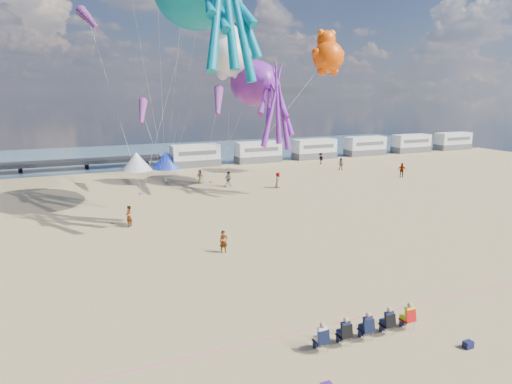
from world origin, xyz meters
The scene contains 32 objects.
ground centered at (0.00, 0.00, 0.00)m, with size 120.00×120.00×0.00m, color tan.
water centered at (0.00, 55.00, 0.02)m, with size 120.00×120.00×0.00m, color #37586A.
motorhome_0 centered at (6.00, 40.00, 1.50)m, with size 6.60×2.50×3.00m, color silver.
motorhome_1 centered at (15.50, 40.00, 1.50)m, with size 6.60×2.50×3.00m, color silver.
motorhome_2 centered at (25.00, 40.00, 1.50)m, with size 6.60×2.50×3.00m, color silver.
motorhome_3 centered at (34.50, 40.00, 1.50)m, with size 6.60×2.50×3.00m, color silver.
motorhome_4 centered at (44.00, 40.00, 1.50)m, with size 6.60×2.50×3.00m, color silver.
motorhome_5 centered at (53.50, 40.00, 1.50)m, with size 6.60×2.50×3.00m, color silver.
tent_white centered at (-2.00, 40.00, 1.20)m, with size 4.00×4.00×2.40m, color white.
tent_blue centered at (2.00, 40.00, 1.20)m, with size 4.00×4.00×2.40m, color #1933CC.
spectator_row centered at (0.05, -6.60, 0.65)m, with size 6.10×0.90×1.30m, color black, non-canonical shape.
cooler_navy centered at (3.50, -8.82, 0.15)m, with size 0.38×0.28×0.30m, color #13163B.
rope_line centered at (0.00, -5.00, 0.02)m, with size 0.03×0.03×34.00m, color #F2338C.
standing_person centered at (-1.91, 5.76, 0.74)m, with size 0.54×0.36×1.49m, color tan.
beachgoer_0 centered at (10.19, 22.54, 0.85)m, with size 0.62×0.41×1.70m, color #7F6659.
beachgoer_1 centered at (22.67, 29.15, 0.82)m, with size 0.80×0.52×1.64m, color #7F6659.
beachgoer_2 centered at (23.11, 35.01, 0.80)m, with size 0.78×0.60×1.60m, color #7F6659.
beachgoer_3 centered at (26.67, 22.12, 0.88)m, with size 1.13×0.65×1.75m, color #7F6659.
beachgoer_5 centered at (-6.69, 14.07, 0.84)m, with size 1.56×0.50×1.68m, color #7F6659.
beachgoer_6 centered at (3.16, 28.20, 0.76)m, with size 0.56×0.37×1.53m, color #7F6659.
beachgoer_7 centered at (5.57, 25.49, 0.83)m, with size 0.81×0.53×1.66m, color #7F6659.
sandbag_a centered at (-3.85, 25.14, 0.11)m, with size 0.50×0.35×0.22m, color gray.
sandbag_b centered at (4.57, 28.05, 0.11)m, with size 0.50×0.35×0.22m, color gray.
sandbag_c centered at (5.33, 25.18, 0.11)m, with size 0.50×0.35×0.22m, color gray.
sandbag_d centered at (3.48, 28.51, 0.11)m, with size 0.50×0.35×0.22m, color gray.
sandbag_e centered at (-0.37, 30.06, 0.11)m, with size 0.50×0.35×0.22m, color gray.
kite_octopus_purple centered at (8.78, 25.69, 11.07)m, with size 4.27×9.96×11.38m, color #752197, non-canonical shape.
kite_panda centered at (5.98, 25.50, 13.72)m, with size 4.89×4.61×6.91m, color white, non-canonical shape.
kite_teddy_orange centered at (19.30, 27.82, 14.23)m, with size 4.50×4.24×6.36m, color #F74F04, non-canonical shape.
windsock_left centered at (-7.54, 27.75, 16.97)m, with size 1.10×6.68×6.68m, color red, non-canonical shape.
windsock_mid centered at (3.72, 22.93, 9.25)m, with size 1.00×5.61×5.61m, color red, non-canonical shape.
windsock_right centered at (-3.04, 27.26, 8.14)m, with size 0.90×4.42×4.42m, color red, non-canonical shape.
Camera 1 is at (-11.10, -20.79, 10.26)m, focal length 32.00 mm.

